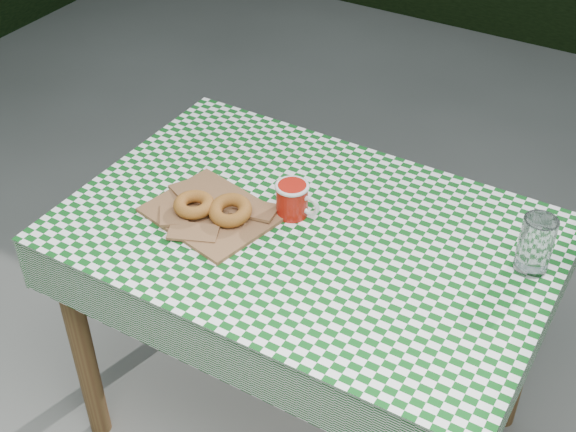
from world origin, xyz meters
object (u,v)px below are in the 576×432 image
Objects in this scene: table at (305,337)px; coffee_mug at (292,200)px; paper_bag at (212,213)px; drinking_glass at (535,245)px.

coffee_mug is (-0.06, 0.03, 0.42)m from table.
paper_bag is 0.76m from drinking_glass.
coffee_mug is (0.17, 0.10, 0.04)m from paper_bag.
table is 0.69m from drinking_glass.
table is 7.36× the size of coffee_mug.
table is at bearing -165.42° from drinking_glass.
coffee_mug is at bearing 153.59° from table.
drinking_glass is at bearing 10.51° from coffee_mug.
coffee_mug is at bearing 32.02° from paper_bag.
drinking_glass is at bearing 15.70° from paper_bag.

